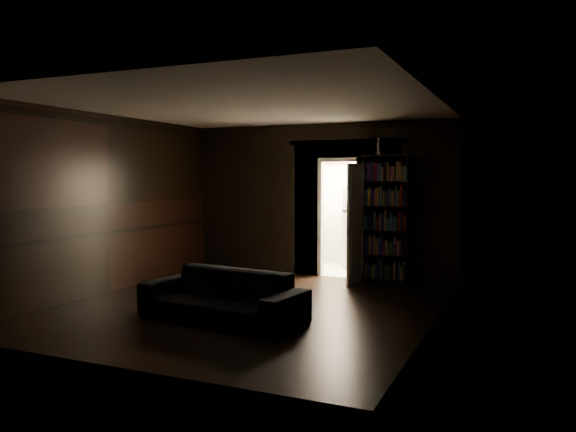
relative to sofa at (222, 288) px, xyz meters
name	(u,v)px	position (x,y,z in m)	size (l,w,h in m)	color
ground	(251,307)	(-0.01, 0.80, -0.42)	(5.50, 5.50, 0.00)	black
room_walls	(281,186)	(-0.02, 1.87, 1.27)	(5.02, 5.61, 2.84)	black
kitchen_alcove	(363,208)	(0.49, 4.67, 0.79)	(2.20, 1.80, 2.60)	beige
sofa	(222,288)	(0.00, 0.00, 0.00)	(2.16, 0.94, 0.83)	black
bookshelf	(383,219)	(1.24, 3.35, 0.68)	(0.90, 0.32, 2.20)	black
refrigerator	(365,227)	(0.50, 4.83, 0.41)	(0.74, 0.68, 1.65)	white
door	(359,224)	(0.89, 3.12, 0.61)	(0.85, 0.05, 2.05)	white
figurine	(379,147)	(1.13, 3.41, 1.93)	(0.10, 0.10, 0.30)	silver
bottles	(367,178)	(0.54, 4.80, 1.38)	(0.71, 0.09, 0.29)	black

